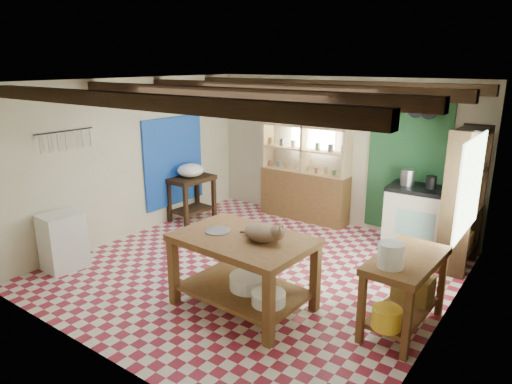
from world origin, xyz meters
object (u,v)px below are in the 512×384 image
Objects in this scene: white_cabinet at (63,241)px; cat at (263,232)px; work_table at (243,272)px; right_counter at (404,293)px; prep_table at (192,198)px; stove at (420,218)px.

white_cabinet is 3.09m from cat.
right_counter is (1.70, 0.65, -0.02)m from work_table.
prep_table is at bearing 166.05° from right_counter.
stove is 2.45m from right_counter.
stove reaches higher than right_counter.
cat is (2.96, 0.69, 0.59)m from white_cabinet.
cat reaches higher than white_cabinet.
stove is at bearing 48.81° from white_cabinet.
work_table is at bearing -32.51° from prep_table.
prep_table is 3.54m from cat.
cat is (0.25, 0.04, 0.55)m from work_table.
right_counter is 1.67m from cat.
stove is at bearing 105.30° from right_counter.
right_counter is (4.40, 1.30, 0.02)m from white_cabinet.
stove reaches higher than white_cabinet.
prep_table is at bearing 146.59° from work_table.
prep_table is 1.01× the size of white_cabinet.
stove is at bearing 71.77° from work_table.
white_cabinet is at bearing -161.16° from right_counter.
stove is 0.86× the size of right_counter.
stove is 5.34m from white_cabinet.
white_cabinet is (-3.85, -3.69, -0.09)m from stove.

